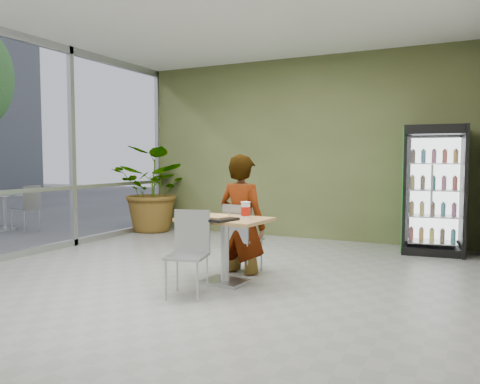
# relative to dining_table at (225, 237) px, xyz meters

# --- Properties ---
(ground) EXTENTS (7.00, 7.00, 0.00)m
(ground) POSITION_rel_dining_table_xyz_m (-0.32, -0.15, -0.54)
(ground) COLOR gray
(ground) RESTS_ON ground
(room_envelope) EXTENTS (6.00, 7.00, 3.20)m
(room_envelope) POSITION_rel_dining_table_xyz_m (-0.32, -0.15, 1.06)
(room_envelope) COLOR #B9B4A7
(room_envelope) RESTS_ON ground
(storefront_frame) EXTENTS (0.10, 7.00, 3.20)m
(storefront_frame) POSITION_rel_dining_table_xyz_m (-3.32, -0.15, 1.06)
(storefront_frame) COLOR #A9ABAD
(storefront_frame) RESTS_ON ground
(dining_table) EXTENTS (1.01, 0.75, 0.75)m
(dining_table) POSITION_rel_dining_table_xyz_m (0.00, 0.00, 0.00)
(dining_table) COLOR #AF844B
(dining_table) RESTS_ON ground
(chair_far) EXTENTS (0.43, 0.44, 0.86)m
(chair_far) POSITION_rel_dining_table_xyz_m (-0.07, 0.53, -0.03)
(chair_far) COLOR #A9ABAD
(chair_far) RESTS_ON ground
(chair_near) EXTENTS (0.47, 0.47, 0.87)m
(chair_near) POSITION_rel_dining_table_xyz_m (-0.14, -0.52, -0.02)
(chair_near) COLOR #A9ABAD
(chair_near) RESTS_ON ground
(seated_woman) EXTENTS (0.71, 0.52, 1.77)m
(seated_woman) POSITION_rel_dining_table_xyz_m (-0.06, 0.57, 0.05)
(seated_woman) COLOR black
(seated_woman) RESTS_ON ground
(pizza_plate) EXTENTS (0.33, 0.32, 0.03)m
(pizza_plate) POSITION_rel_dining_table_xyz_m (-0.08, 0.06, 0.23)
(pizza_plate) COLOR white
(pizza_plate) RESTS_ON dining_table
(soda_cup) EXTENTS (0.11, 0.11, 0.19)m
(soda_cup) POSITION_rel_dining_table_xyz_m (0.24, 0.03, 0.31)
(soda_cup) COLOR white
(soda_cup) RESTS_ON dining_table
(napkin_stack) EXTENTS (0.21, 0.21, 0.02)m
(napkin_stack) POSITION_rel_dining_table_xyz_m (-0.24, -0.16, 0.22)
(napkin_stack) COLOR white
(napkin_stack) RESTS_ON dining_table
(cafeteria_tray) EXTENTS (0.53, 0.44, 0.03)m
(cafeteria_tray) POSITION_rel_dining_table_xyz_m (-0.02, -0.22, 0.23)
(cafeteria_tray) COLOR black
(cafeteria_tray) RESTS_ON dining_table
(beverage_fridge) EXTENTS (0.93, 0.75, 1.90)m
(beverage_fridge) POSITION_rel_dining_table_xyz_m (1.99, 2.88, 0.42)
(beverage_fridge) COLOR black
(beverage_fridge) RESTS_ON ground
(potted_plant) EXTENTS (1.52, 1.32, 1.65)m
(potted_plant) POSITION_rel_dining_table_xyz_m (-3.02, 2.83, 0.29)
(potted_plant) COLOR #29672D
(potted_plant) RESTS_ON ground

